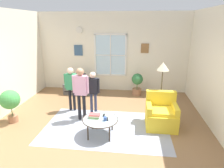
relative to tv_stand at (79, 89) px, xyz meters
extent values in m
cube|color=olive|center=(1.18, -2.61, -0.21)|extent=(6.19, 7.00, 0.02)
cube|color=silver|center=(1.18, 0.65, 1.28)|extent=(5.59, 0.12, 2.95)
cube|color=silver|center=(1.11, 0.58, 1.19)|extent=(1.17, 0.02, 1.53)
cube|color=white|center=(1.11, 0.56, 1.95)|extent=(1.23, 0.04, 0.06)
cube|color=white|center=(1.11, 0.56, 0.42)|extent=(1.23, 0.04, 0.06)
cube|color=white|center=(0.53, 0.56, 1.19)|extent=(0.06, 0.04, 1.53)
cube|color=white|center=(1.70, 0.56, 1.19)|extent=(0.06, 0.04, 1.53)
cube|color=white|center=(1.11, 0.56, 1.19)|extent=(0.03, 0.04, 1.53)
cube|color=white|center=(1.11, 0.56, 1.19)|extent=(1.17, 0.04, 0.03)
cube|color=#38567A|center=(-0.12, 0.57, 1.35)|extent=(0.32, 0.03, 0.40)
cube|color=olive|center=(2.38, 0.57, 1.46)|extent=(0.28, 0.03, 0.34)
cylinder|color=silver|center=(-0.04, 0.56, 2.10)|extent=(0.24, 0.04, 0.24)
cube|color=#999EAD|center=(1.37, -2.34, -0.19)|extent=(3.13, 1.92, 0.01)
cube|color=#4C4C51|center=(0.00, 0.00, 0.00)|extent=(1.10, 0.43, 0.40)
cube|color=black|center=(0.00, -0.22, -0.06)|extent=(0.99, 0.02, 0.02)
cylinder|color=#4C4C4C|center=(0.00, 0.00, 0.22)|extent=(0.08, 0.08, 0.05)
cube|color=black|center=(0.00, 0.00, 0.41)|extent=(0.54, 0.05, 0.36)
cube|color=black|center=(0.00, -0.03, 0.41)|extent=(0.50, 0.01, 0.32)
cube|color=yellow|center=(2.75, -2.12, 0.01)|extent=(0.76, 0.72, 0.42)
cube|color=yellow|center=(2.75, -1.82, 0.45)|extent=(0.76, 0.16, 0.45)
cube|color=yellow|center=(2.43, -2.12, 0.32)|extent=(0.12, 0.65, 0.20)
cube|color=yellow|center=(3.07, -2.12, 0.32)|extent=(0.12, 0.65, 0.20)
cube|color=yellow|center=(2.75, -2.17, 0.26)|extent=(0.61, 0.50, 0.08)
cylinder|color=#99B2B7|center=(1.29, -2.68, 0.22)|extent=(0.82, 0.82, 0.02)
torus|color=#3F3328|center=(1.29, -2.68, 0.22)|extent=(0.84, 0.84, 0.02)
cylinder|color=#33281E|center=(1.04, -2.43, 0.01)|extent=(0.04, 0.04, 0.41)
cylinder|color=#33281E|center=(1.53, -2.43, 0.01)|extent=(0.04, 0.04, 0.41)
cylinder|color=#33281E|center=(1.04, -2.92, 0.01)|extent=(0.04, 0.04, 0.41)
cylinder|color=#33281E|center=(1.53, -2.92, 0.01)|extent=(0.04, 0.04, 0.41)
cube|color=#BAC479|center=(1.15, -2.63, 0.24)|extent=(0.22, 0.18, 0.02)
cube|color=#4CAC5B|center=(1.15, -2.63, 0.26)|extent=(0.23, 0.17, 0.02)
cube|color=#C3B587|center=(1.15, -2.63, 0.28)|extent=(0.25, 0.18, 0.03)
cube|color=#B74A48|center=(1.15, -2.63, 0.30)|extent=(0.26, 0.15, 0.03)
cylinder|color=#334C8C|center=(1.41, -2.74, 0.27)|extent=(0.08, 0.08, 0.09)
cube|color=black|center=(1.34, -2.50, 0.24)|extent=(0.04, 0.14, 0.02)
cube|color=black|center=(1.45, -2.68, 0.24)|extent=(0.07, 0.15, 0.02)
cylinder|color=black|center=(0.14, -1.42, 0.14)|extent=(0.08, 0.08, 0.67)
cylinder|color=black|center=(0.27, -1.42, 0.14)|extent=(0.08, 0.08, 0.67)
cube|color=#338C59|center=(0.20, -1.42, 0.71)|extent=(0.29, 0.15, 0.47)
sphere|color=beige|center=(0.20, -1.42, 1.04)|extent=(0.18, 0.18, 0.18)
cylinder|color=#338C59|center=(0.03, -1.44, 0.73)|extent=(0.06, 0.06, 0.43)
cylinder|color=#338C59|center=(0.37, -1.44, 0.73)|extent=(0.06, 0.06, 0.43)
cylinder|color=black|center=(0.58, -1.97, 0.17)|extent=(0.09, 0.09, 0.73)
cylinder|color=black|center=(0.72, -1.97, 0.17)|extent=(0.09, 0.09, 0.73)
cube|color=#DB9EBC|center=(0.65, -1.97, 0.80)|extent=(0.32, 0.17, 0.52)
sphere|color=#A87A5B|center=(0.65, -1.97, 1.16)|extent=(0.20, 0.20, 0.20)
cylinder|color=#DB9EBC|center=(0.47, -1.99, 0.82)|extent=(0.07, 0.07, 0.47)
cylinder|color=#DB9EBC|center=(0.84, -1.99, 0.82)|extent=(0.07, 0.07, 0.47)
cylinder|color=#333851|center=(0.84, -1.62, 0.12)|extent=(0.08, 0.08, 0.64)
cylinder|color=#333851|center=(0.96, -1.62, 0.12)|extent=(0.08, 0.08, 0.64)
cube|color=black|center=(0.90, -1.62, 0.67)|extent=(0.28, 0.14, 0.46)
sphere|color=beige|center=(0.90, -1.62, 0.99)|extent=(0.17, 0.17, 0.17)
cylinder|color=black|center=(0.74, -1.64, 0.69)|extent=(0.06, 0.06, 0.41)
cylinder|color=black|center=(1.06, -1.64, 0.69)|extent=(0.06, 0.06, 0.41)
cylinder|color=#9E6B4C|center=(2.15, 0.15, -0.08)|extent=(0.33, 0.33, 0.23)
cylinder|color=#4C7238|center=(2.15, 0.15, 0.12)|extent=(0.02, 0.02, 0.16)
sphere|color=#327340|center=(2.15, 0.15, 0.40)|extent=(0.41, 0.41, 0.41)
cylinder|color=#9E6B4C|center=(-1.16, -2.32, -0.10)|extent=(0.25, 0.25, 0.19)
cylinder|color=#4C7238|center=(-1.16, -2.32, 0.09)|extent=(0.02, 0.02, 0.20)
sphere|color=#419447|center=(-1.16, -2.32, 0.45)|extent=(0.51, 0.51, 0.51)
cylinder|color=black|center=(2.77, -1.56, -0.18)|extent=(0.26, 0.26, 0.03)
cylinder|color=brown|center=(2.77, -1.56, 0.48)|extent=(0.03, 0.03, 1.36)
cone|color=beige|center=(2.77, -1.56, 1.27)|extent=(0.32, 0.32, 0.22)
camera|label=1|loc=(2.03, -6.62, 2.35)|focal=30.88mm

